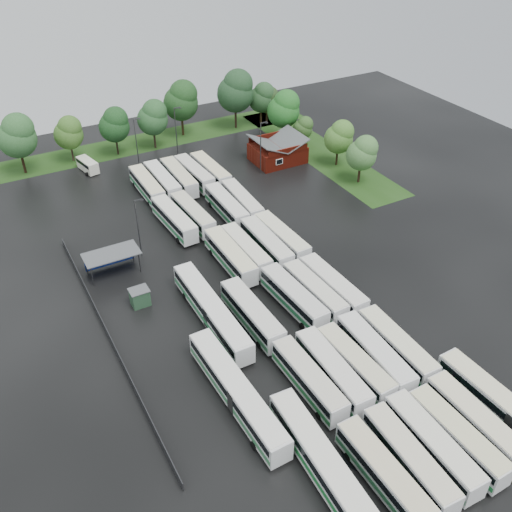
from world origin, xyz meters
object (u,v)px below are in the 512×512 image
artic_bus_west_a (327,470)px  artic_bus_east (510,414)px  brick_building (278,153)px  minibus (88,165)px

artic_bus_west_a → artic_bus_east: artic_bus_west_a is taller
brick_building → artic_bus_east: size_ratio=0.53×
artic_bus_west_a → artic_bus_east: 21.81m
brick_building → minibus: brick_building is taller
brick_building → artic_bus_east: 70.60m
brick_building → artic_bus_west_a: 73.68m
artic_bus_west_a → artic_bus_east: size_ratio=1.04×
minibus → artic_bus_east: bearing=-86.4°
artic_bus_west_a → minibus: size_ratio=3.30×
artic_bus_west_a → minibus: artic_bus_west_a is taller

